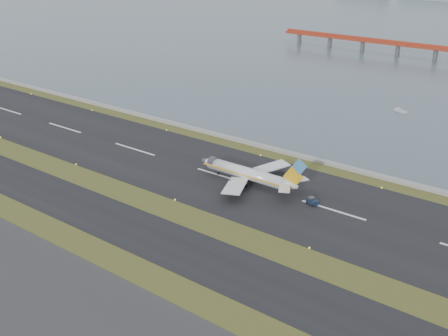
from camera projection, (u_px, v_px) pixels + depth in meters
The scene contains 7 objects.
ground at pixel (157, 210), 159.51m from camera, with size 1000.00×1000.00×0.00m, color #3A4518.
taxiway_strip at pixel (126, 226), 150.71m from camera, with size 1000.00×18.00×0.10m, color black.
runway_strip at pixel (222, 176), 181.47m from camera, with size 1000.00×45.00×0.10m, color black.
seawall at pixel (272, 149), 203.26m from camera, with size 1000.00×2.50×1.00m, color gray.
airliner at pixel (250, 174), 174.19m from camera, with size 38.52×32.89×12.80m.
pushback_tug at pixel (312, 201), 162.14m from camera, with size 3.89×2.98×2.20m.
workboat_near at pixel (400, 111), 246.55m from camera, with size 6.78×4.59×1.58m.
Camera 1 is at (101.68, -101.63, 72.66)m, focal length 45.00 mm.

